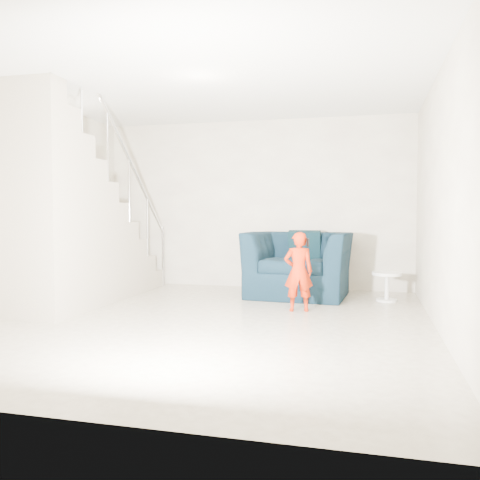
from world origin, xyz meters
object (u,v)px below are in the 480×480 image
Objects in this scene: armchair at (299,264)px; toddler at (298,272)px; staircase at (68,233)px; side_table at (387,282)px.

armchair is 1.47× the size of toddler.
armchair is 1.16m from toddler.
armchair is 3.21m from staircase.
toddler is at bearing -137.29° from side_table.
toddler is 0.27× the size of staircase.
side_table is (1.23, -0.15, -0.20)m from armchair.
side_table is at bearing 17.98° from staircase.
toddler is at bearing 6.13° from staircase.
side_table is (1.08, 1.00, -0.22)m from toddler.
staircase is (-2.82, -1.46, 0.48)m from armchair.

